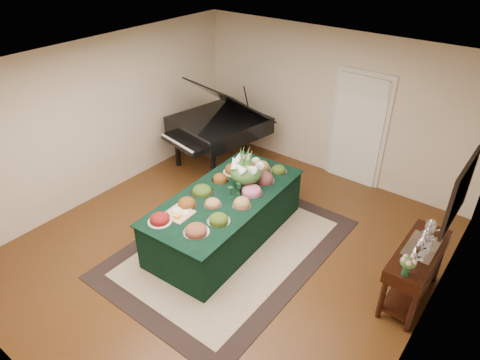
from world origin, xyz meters
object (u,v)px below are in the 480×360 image
Objects in this scene: buffet_table at (226,216)px; mahogany_sideboard at (417,261)px; floral_centerpiece at (246,169)px; grand_piano at (219,125)px.

buffet_table is 2.73m from mahogany_sideboard.
buffet_table is at bearing -170.03° from mahogany_sideboard.
buffet_table is 0.80m from floral_centerpiece.
floral_centerpiece reaches higher than mahogany_sideboard.
grand_piano is at bearing 132.58° from buffet_table.
grand_piano reaches higher than buffet_table.
mahogany_sideboard is at bearing 9.97° from buffet_table.
buffet_table is 1.37× the size of grand_piano.
floral_centerpiece is 0.41× the size of mahogany_sideboard.
buffet_table is at bearing -100.78° from floral_centerpiece.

